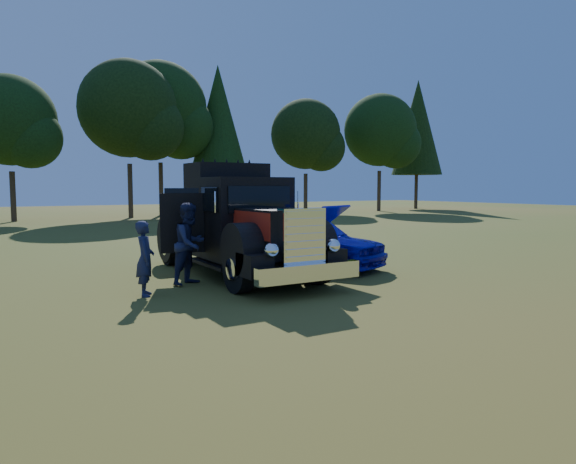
# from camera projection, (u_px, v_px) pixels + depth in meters

# --- Properties ---
(ground) EXTENTS (120.00, 120.00, 0.00)m
(ground) POSITION_uv_depth(u_px,v_px,m) (278.00, 289.00, 11.83)
(ground) COLOR #3A5418
(ground) RESTS_ON ground
(treeline) EXTENTS (72.10, 25.86, 13.84)m
(treeline) POSITION_uv_depth(u_px,v_px,m) (56.00, 106.00, 34.52)
(treeline) COLOR #2D2116
(treeline) RESTS_ON ground
(diamond_t_truck) EXTENTS (3.36, 7.16, 3.00)m
(diamond_t_truck) POSITION_uv_depth(u_px,v_px,m) (240.00, 228.00, 13.60)
(diamond_t_truck) COLOR black
(diamond_t_truck) RESTS_ON ground
(hotrod_coupe) EXTENTS (3.40, 4.88, 1.89)m
(hotrod_coupe) POSITION_uv_depth(u_px,v_px,m) (310.00, 241.00, 14.99)
(hotrod_coupe) COLOR #0717A1
(hotrod_coupe) RESTS_ON ground
(spectator_near) EXTENTS (0.55, 0.68, 1.63)m
(spectator_near) POSITION_uv_depth(u_px,v_px,m) (145.00, 259.00, 11.05)
(spectator_near) COLOR navy
(spectator_near) RESTS_ON ground
(spectator_far) EXTENTS (1.21, 1.13, 1.98)m
(spectator_far) POSITION_uv_depth(u_px,v_px,m) (190.00, 244.00, 12.37)
(spectator_far) COLOR navy
(spectator_far) RESTS_ON ground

